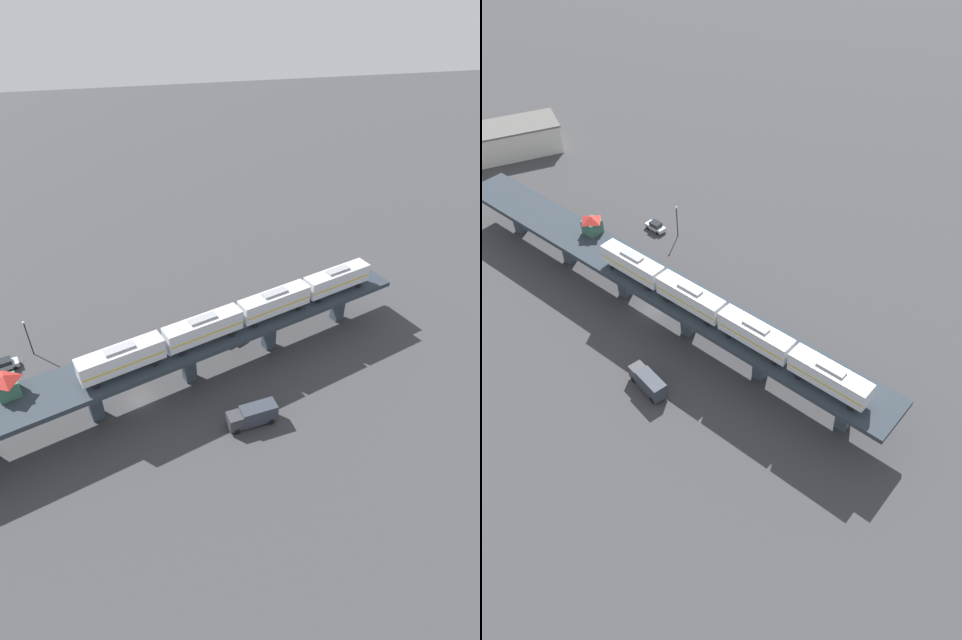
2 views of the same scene
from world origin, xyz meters
TOP-DOWN VIEW (x-y plane):
  - ground_plane at (0.00, 0.00)m, footprint 400.00×400.00m
  - elevated_viaduct at (0.06, -0.17)m, footprint 39.36×89.33m
  - subway_train at (4.49, -16.43)m, footprint 19.66×47.75m
  - signal_hut at (-3.30, 16.10)m, footprint 4.13×4.13m
  - street_car_silver at (10.89, 20.98)m, footprint 3.07×4.74m
  - street_car_green at (10.85, -16.33)m, footprint 3.81×4.70m
  - delivery_truck at (-8.07, -15.75)m, footprint 3.40×7.47m
  - street_lamp at (13.81, 17.00)m, footprint 0.44×0.44m
  - warehouse_building at (-7.68, 66.47)m, footprint 29.49×13.22m

SIDE VIEW (x-z plane):
  - ground_plane at x=0.00m, z-range 0.00..0.00m
  - street_car_silver at x=10.89m, z-range -0.01..1.88m
  - street_car_green at x=10.85m, z-range -0.01..1.88m
  - delivery_truck at x=-8.07m, z-range 0.16..3.36m
  - warehouse_building at x=-7.68m, z-range 0.01..6.81m
  - street_lamp at x=13.81m, z-range 0.64..7.58m
  - elevated_viaduct at x=0.06m, z-range 2.76..10.47m
  - signal_hut at x=-3.30m, z-range 7.80..11.20m
  - subway_train at x=4.49m, z-range 8.02..12.47m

